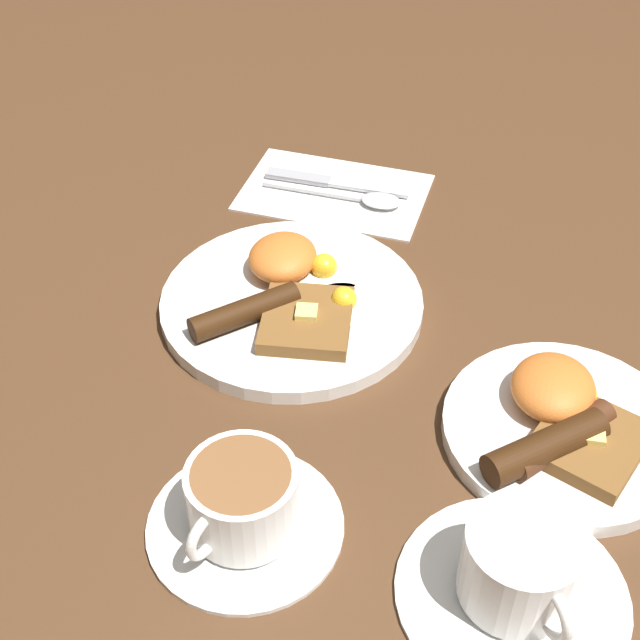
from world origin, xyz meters
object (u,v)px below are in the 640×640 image
object	(u,v)px
breakfast_plate_near	(292,298)
breakfast_plate_far	(563,424)
spoon	(365,198)
knife	(329,182)
teacup_near	(243,506)
teacup_far	(518,575)

from	to	relation	value
breakfast_plate_near	breakfast_plate_far	world-z (taller)	breakfast_plate_far
breakfast_plate_near	spoon	world-z (taller)	breakfast_plate_near
knife	teacup_near	bearing A→B (deg)	-82.66
teacup_far	breakfast_plate_far	bearing A→B (deg)	174.36
teacup_near	spoon	distance (m)	0.45
breakfast_plate_far	knife	world-z (taller)	breakfast_plate_far
teacup_near	teacup_far	size ratio (longest dim) A/B	0.90
teacup_near	spoon	bearing A→B (deg)	-176.32
breakfast_plate_near	knife	xyz separation A→B (m)	(-0.22, -0.03, -0.01)
knife	breakfast_plate_far	bearing A→B (deg)	-47.89
breakfast_plate_near	breakfast_plate_far	distance (m)	0.28
teacup_far	knife	size ratio (longest dim) A/B	0.98
knife	breakfast_plate_near	bearing A→B (deg)	-84.24
breakfast_plate_near	teacup_near	bearing A→B (deg)	10.88
teacup_far	spoon	distance (m)	0.50
knife	spoon	bearing A→B (deg)	-26.58
breakfast_plate_far	knife	xyz separation A→B (m)	(-0.31, -0.30, -0.01)
teacup_near	knife	size ratio (longest dim) A/B	0.89
spoon	knife	bearing A→B (deg)	154.54
teacup_far	knife	xyz separation A→B (m)	(-0.47, -0.28, -0.02)
teacup_near	spoon	world-z (taller)	teacup_near
teacup_far	spoon	bearing A→B (deg)	-152.46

